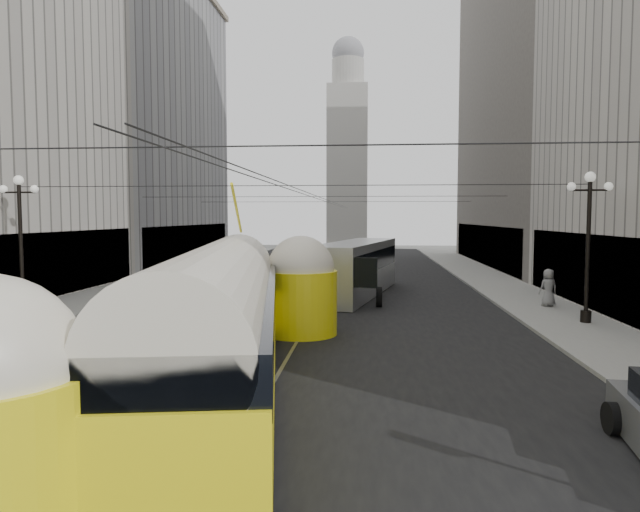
% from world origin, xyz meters
% --- Properties ---
extents(road, '(20.00, 85.00, 0.02)m').
position_xyz_m(road, '(0.00, 32.50, 0.00)').
color(road, black).
rests_on(road, ground).
extents(sidewalk_left, '(4.00, 72.00, 0.15)m').
position_xyz_m(sidewalk_left, '(-12.00, 36.00, 0.07)').
color(sidewalk_left, gray).
rests_on(sidewalk_left, ground).
extents(sidewalk_right, '(4.00, 72.00, 0.15)m').
position_xyz_m(sidewalk_right, '(12.00, 36.00, 0.07)').
color(sidewalk_right, gray).
rests_on(sidewalk_right, ground).
extents(rail_left, '(0.12, 85.00, 0.04)m').
position_xyz_m(rail_left, '(-0.75, 32.50, 0.00)').
color(rail_left, gray).
rests_on(rail_left, ground).
extents(rail_right, '(0.12, 85.00, 0.04)m').
position_xyz_m(rail_right, '(0.75, 32.50, 0.00)').
color(rail_right, gray).
rests_on(rail_right, ground).
extents(building_left_far, '(12.60, 28.60, 28.60)m').
position_xyz_m(building_left_far, '(-19.99, 48.00, 14.31)').
color(building_left_far, '#999999').
rests_on(building_left_far, ground).
extents(building_right_far, '(12.60, 32.60, 32.60)m').
position_xyz_m(building_right_far, '(20.00, 48.00, 16.31)').
color(building_right_far, '#514C47').
rests_on(building_right_far, ground).
extents(distant_tower, '(6.00, 6.00, 31.36)m').
position_xyz_m(distant_tower, '(0.00, 80.00, 14.97)').
color(distant_tower, '#B2AFA8').
rests_on(distant_tower, ground).
extents(lamppost_left_mid, '(1.86, 0.44, 6.37)m').
position_xyz_m(lamppost_left_mid, '(-12.60, 18.00, 3.74)').
color(lamppost_left_mid, black).
rests_on(lamppost_left_mid, sidewalk_left).
extents(lamppost_right_mid, '(1.86, 0.44, 6.37)m').
position_xyz_m(lamppost_right_mid, '(12.60, 18.00, 3.74)').
color(lamppost_right_mid, black).
rests_on(lamppost_right_mid, sidewalk_right).
extents(catenary, '(25.00, 72.00, 0.23)m').
position_xyz_m(catenary, '(0.12, 31.49, 5.88)').
color(catenary, black).
rests_on(catenary, ground).
extents(streetcar, '(5.31, 17.83, 3.95)m').
position_xyz_m(streetcar, '(-0.50, 7.69, 1.93)').
color(streetcar, '#FFEE16').
rests_on(streetcar, ground).
extents(city_bus, '(5.05, 12.78, 3.15)m').
position_xyz_m(city_bus, '(2.62, 26.51, 1.73)').
color(city_bus, '#AFB2B5').
rests_on(city_bus, ground).
extents(sedan_white_far, '(2.66, 4.35, 1.28)m').
position_xyz_m(sedan_white_far, '(1.70, 46.77, 0.58)').
color(sedan_white_far, beige).
rests_on(sedan_white_far, ground).
extents(sedan_dark_far, '(3.54, 5.09, 1.49)m').
position_xyz_m(sedan_dark_far, '(-4.00, 49.13, 0.67)').
color(sedan_dark_far, black).
rests_on(sedan_dark_far, ground).
extents(pedestrian_crossing_a, '(0.51, 0.67, 1.66)m').
position_xyz_m(pedestrian_crossing_a, '(-3.71, 5.00, 0.83)').
color(pedestrian_crossing_a, black).
rests_on(pedestrian_crossing_a, ground).
extents(pedestrian_crossing_b, '(0.67, 0.83, 1.63)m').
position_xyz_m(pedestrian_crossing_b, '(0.11, 2.33, 0.82)').
color(pedestrian_crossing_b, '#A9A79E').
rests_on(pedestrian_crossing_b, ground).
extents(pedestrian_sidewalk_right, '(1.03, 0.78, 1.88)m').
position_xyz_m(pedestrian_sidewalk_right, '(12.33, 22.28, 1.09)').
color(pedestrian_sidewalk_right, gray).
rests_on(pedestrian_sidewalk_right, sidewalk_right).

